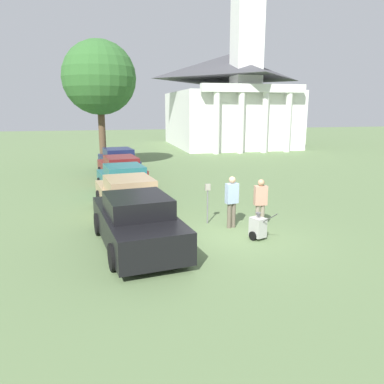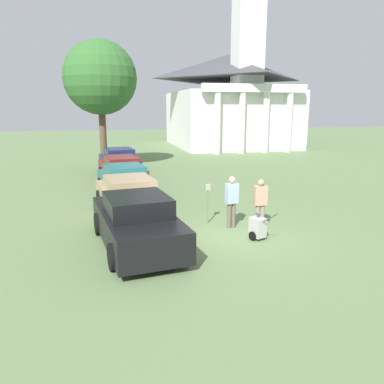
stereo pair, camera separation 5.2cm
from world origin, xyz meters
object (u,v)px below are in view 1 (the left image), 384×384
Objects in this scene: parked_car_black at (137,223)px; parking_meter at (208,196)px; equipment_cart at (258,227)px; parked_car_maroon at (121,171)px; person_worker at (232,199)px; parked_car_navy at (118,162)px; person_supervisor at (260,201)px; parked_car_tan at (129,197)px; parked_car_teal at (124,182)px; church at (230,93)px.

parked_car_black reaches higher than parking_meter.
parking_meter reaches higher than equipment_cart.
parking_meter is (2.60, -7.85, 0.27)m from parked_car_maroon.
person_worker is 1.76× the size of equipment_cart.
person_supervisor is (4.15, -11.99, 0.23)m from parked_car_navy.
parked_car_navy is 3.55× the size of parking_meter.
parked_car_black is at bearing 14.56° from person_supervisor.
person_supervisor is (4.15, -2.62, 0.27)m from parked_car_tan.
parked_car_tan is 4.01m from person_worker.
person_worker reaches higher than equipment_cart.
parked_car_black is 9.55m from parked_car_maroon.
parked_car_navy reaches higher than parked_car_teal.
church is at bearing 69.70° from parking_meter.
parking_meter is at bearing 25.37° from parked_car_black.
parked_car_black is at bearing -113.81° from church.
parked_car_navy is 12.69m from person_supervisor.
church reaches higher than parked_car_black.
parked_car_teal is at bearing -97.75° from parked_car_navy.
parked_car_black is at bearing -97.74° from parked_car_maroon.
parked_car_navy is at bearing -86.48° from person_worker.
person_supervisor is 0.07× the size of church.
parked_car_black is 1.01× the size of parked_car_teal.
church is (12.19, 18.07, 4.76)m from parked_car_maroon.
parked_car_teal is 7.69m from equipment_cart.
person_supervisor reaches higher than parked_car_black.
parked_car_maroon reaches higher than parked_car_tan.
person_worker is at bearing -14.11° from person_supervisor.
equipment_cart is at bearing -69.22° from parked_car_teal.
equipment_cart is 0.04× the size of church.
church is at bearing 55.57° from parked_car_tan.
parked_car_black is 0.97× the size of parked_car_tan.
parked_car_navy is (0.00, 12.74, -0.01)m from parked_car_black.
parked_car_navy is 19.80m from church.
person_supervisor is at bearing 149.53° from person_worker.
parked_car_maroon is 3.19m from parked_car_navy.
parked_car_teal is 4.86× the size of equipment_cart.
parked_car_teal reaches higher than equipment_cart.
parked_car_maroon is at bearing 82.26° from parked_car_black.
parking_meter is 0.80× the size of person_worker.
church is at bearing -120.62° from person_worker.
parked_car_tan is 0.94× the size of parked_car_maroon.
parked_car_black is 2.78× the size of person_worker.
parking_meter is 2.28m from equipment_cart.
church is (8.93, 26.56, 4.45)m from person_worker.
parked_car_black is 4.23m from person_supervisor.
person_supervisor is 28.40m from church.
parked_car_navy is (0.00, 6.22, 0.04)m from parked_car_teal.
parked_car_teal is 0.91× the size of parked_car_maroon.
church reaches higher than parked_car_maroon.
equipment_cart is (1.07, -1.92, -0.59)m from parking_meter.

